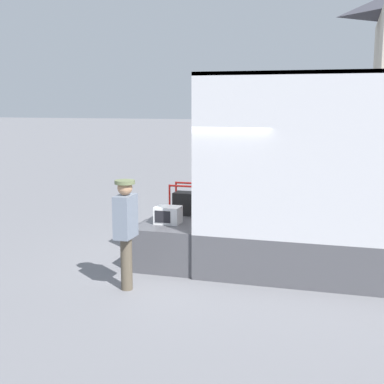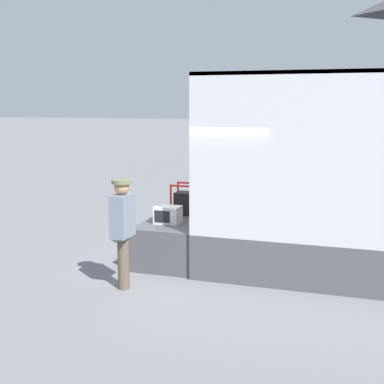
# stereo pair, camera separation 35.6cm
# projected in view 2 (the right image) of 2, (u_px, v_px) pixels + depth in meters

# --- Properties ---
(ground_plane) EXTENTS (160.00, 160.00, 0.00)m
(ground_plane) POSITION_uv_depth(u_px,v_px,m) (209.00, 261.00, 9.81)
(ground_plane) COLOR slate
(tailgate_deck) EXTENTS (1.12, 2.12, 0.75)m
(tailgate_deck) POSITION_uv_depth(u_px,v_px,m) (180.00, 239.00, 9.93)
(tailgate_deck) COLOR #4C4C51
(tailgate_deck) RESTS_ON ground
(microwave) EXTENTS (0.44, 0.35, 0.31)m
(microwave) POSITION_uv_depth(u_px,v_px,m) (168.00, 215.00, 9.48)
(microwave) COLOR white
(microwave) RESTS_ON tailgate_deck
(portable_generator) EXTENTS (0.59, 0.43, 0.60)m
(portable_generator) POSITION_uv_depth(u_px,v_px,m) (189.00, 203.00, 10.22)
(portable_generator) COLOR black
(portable_generator) RESTS_ON tailgate_deck
(worker_person) EXTENTS (0.31, 0.44, 1.72)m
(worker_person) POSITION_uv_depth(u_px,v_px,m) (123.00, 223.00, 8.19)
(worker_person) COLOR brown
(worker_person) RESTS_ON ground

